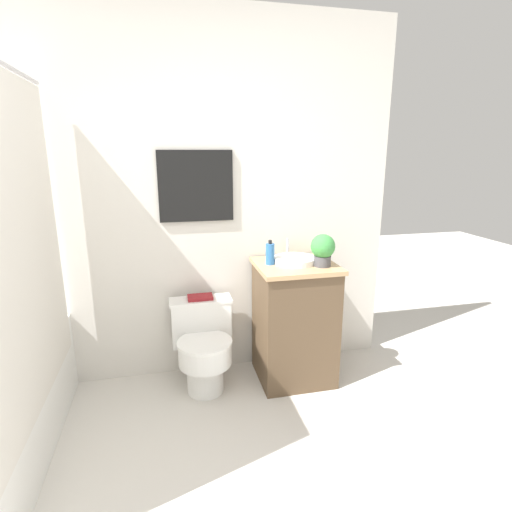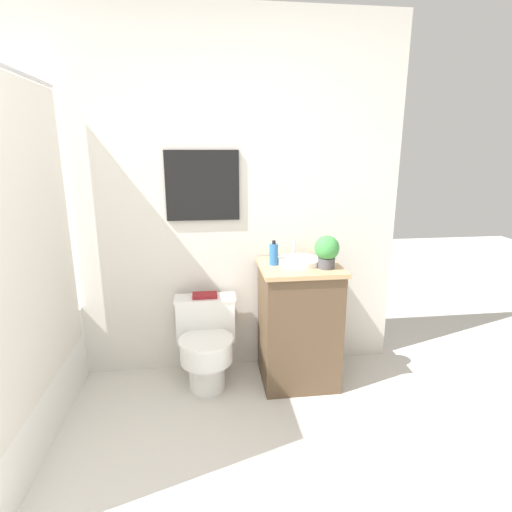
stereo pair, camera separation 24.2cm
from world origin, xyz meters
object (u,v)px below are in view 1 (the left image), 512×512
object	(u,v)px
sink	(295,260)
soap_bottle	(270,254)
book_on_tank	(200,297)
toilet	(204,345)
potted_plant	(323,249)

from	to	relation	value
sink	soap_bottle	world-z (taller)	soap_bottle
sink	soap_bottle	distance (m)	0.18
sink	book_on_tank	distance (m)	0.70
soap_bottle	book_on_tank	bearing A→B (deg)	166.80
toilet	book_on_tank	world-z (taller)	book_on_tank
potted_plant	sink	bearing A→B (deg)	142.28
sink	book_on_tank	xyz separation A→B (m)	(-0.64, 0.11, -0.26)
toilet	sink	size ratio (longest dim) A/B	1.86
soap_bottle	toilet	bearing A→B (deg)	-178.33
sink	potted_plant	bearing A→B (deg)	-37.72
sink	toilet	bearing A→B (deg)	-179.05
sink	potted_plant	size ratio (longest dim) A/B	1.51
toilet	potted_plant	distance (m)	1.04
book_on_tank	potted_plant	bearing A→B (deg)	-16.16
potted_plant	book_on_tank	distance (m)	0.90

